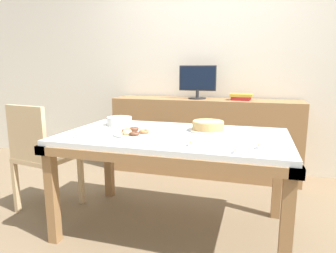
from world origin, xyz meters
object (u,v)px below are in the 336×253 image
object	(u,v)px
computer_monitor	(197,82)
cake_chocolate_round	(208,126)
book_stack	(241,97)
tealight_near_cakes	(76,137)
tealight_near_front	(219,125)
tealight_centre	(190,144)
tealight_right_edge	(235,151)
tealight_left_edge	(258,147)
pastry_platter	(135,133)
plate_stack	(119,121)
chair	(40,153)

from	to	relation	value
computer_monitor	cake_chocolate_round	bearing A→B (deg)	-74.72
book_stack	tealight_near_cakes	xyz separation A→B (m)	(-1.02, -1.65, -0.16)
tealight_near_front	tealight_centre	bearing A→B (deg)	-97.72
computer_monitor	tealight_right_edge	bearing A→B (deg)	-72.00
book_stack	tealight_right_edge	world-z (taller)	book_stack
cake_chocolate_round	tealight_right_edge	xyz separation A→B (m)	(0.25, -0.58, -0.03)
tealight_left_edge	pastry_platter	bearing A→B (deg)	169.97
plate_stack	tealight_near_cakes	bearing A→B (deg)	-97.70
computer_monitor	tealight_centre	bearing A→B (deg)	-80.22
cake_chocolate_round	tealight_right_edge	bearing A→B (deg)	-66.87
pastry_platter	tealight_centre	size ratio (longest dim) A/B	7.73
tealight_near_front	book_stack	bearing A→B (deg)	82.74
tealight_right_edge	tealight_near_front	bearing A→B (deg)	103.42
book_stack	tealight_centre	world-z (taller)	book_stack
tealight_near_cakes	computer_monitor	bearing A→B (deg)	72.37
chair	tealight_near_front	size ratio (longest dim) A/B	23.50
tealight_near_front	tealight_left_edge	bearing A→B (deg)	-63.96
cake_chocolate_round	pastry_platter	bearing A→B (deg)	-149.86
pastry_platter	tealight_right_edge	bearing A→B (deg)	-21.78
chair	computer_monitor	size ratio (longest dim) A/B	2.22
cake_chocolate_round	tealight_near_front	bearing A→B (deg)	73.55
tealight_right_edge	tealight_left_edge	bearing A→B (deg)	48.26
cake_chocolate_round	tealight_near_front	distance (m)	0.21
plate_stack	tealight_left_edge	size ratio (longest dim) A/B	5.25
book_stack	plate_stack	size ratio (longest dim) A/B	1.16
computer_monitor	tealight_near_front	xyz separation A→B (m)	(0.37, -0.94, -0.31)
pastry_platter	tealight_right_edge	size ratio (longest dim) A/B	7.73
tealight_left_edge	tealight_near_cakes	size ratio (longest dim) A/B	1.00
cake_chocolate_round	plate_stack	distance (m)	0.76
tealight_centre	tealight_near_cakes	distance (m)	0.80
chair	tealight_right_edge	bearing A→B (deg)	-12.32
cake_chocolate_round	pastry_platter	distance (m)	0.57
book_stack	tealight_right_edge	xyz separation A→B (m)	(0.07, -1.72, -0.16)
pastry_platter	tealight_centre	world-z (taller)	pastry_platter
computer_monitor	tealight_right_edge	distance (m)	1.84
book_stack	chair	bearing A→B (deg)	-138.85
cake_chocolate_round	pastry_platter	world-z (taller)	cake_chocolate_round
plate_stack	tealight_near_front	world-z (taller)	plate_stack
chair	tealight_centre	xyz separation A→B (m)	(1.35, -0.26, 0.24)
tealight_centre	pastry_platter	bearing A→B (deg)	156.58
pastry_platter	tealight_near_cakes	size ratio (longest dim) A/B	7.73
plate_stack	tealight_right_edge	bearing A→B (deg)	-31.14
chair	cake_chocolate_round	distance (m)	1.43
computer_monitor	cake_chocolate_round	xyz separation A→B (m)	(0.31, -1.15, -0.29)
cake_chocolate_round	plate_stack	xyz separation A→B (m)	(-0.76, 0.03, -0.00)
chair	tealight_near_cakes	size ratio (longest dim) A/B	23.50
tealight_right_edge	plate_stack	bearing A→B (deg)	148.86
chair	pastry_platter	bearing A→B (deg)	-3.99
tealight_left_edge	tealight_right_edge	xyz separation A→B (m)	(-0.13, -0.14, 0.00)
tealight_near_front	tealight_near_cakes	xyz separation A→B (m)	(-0.90, -0.70, 0.00)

